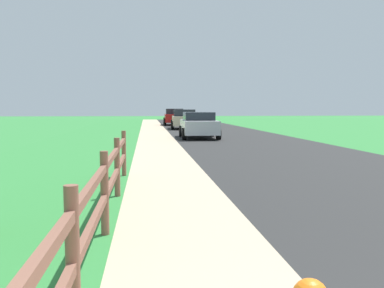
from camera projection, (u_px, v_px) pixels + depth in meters
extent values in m
plane|color=#31813A|center=(171.00, 136.00, 25.73)|extent=(120.00, 120.00, 0.00)
cube|color=#292929|center=(222.00, 133.00, 28.09)|extent=(7.00, 66.00, 0.01)
cube|color=#C0AA8B|center=(124.00, 134.00, 27.38)|extent=(6.00, 66.00, 0.01)
cube|color=#31813A|center=(101.00, 134.00, 27.22)|extent=(5.00, 66.00, 0.00)
cube|color=#CB6115|center=(311.00, 285.00, 2.41)|extent=(0.04, 0.04, 0.04)
cylinder|color=brown|center=(73.00, 260.00, 3.17)|extent=(0.11, 0.11, 1.14)
cylinder|color=brown|center=(105.00, 193.00, 5.62)|extent=(0.11, 0.11, 1.14)
cylinder|color=brown|center=(117.00, 167.00, 8.07)|extent=(0.11, 0.11, 1.14)
cylinder|color=brown|center=(124.00, 153.00, 10.51)|extent=(0.11, 0.11, 1.14)
cube|color=brown|center=(105.00, 198.00, 5.62)|extent=(0.07, 9.89, 0.09)
cube|color=brown|center=(104.00, 168.00, 5.59)|extent=(0.07, 9.89, 0.09)
cube|color=#B7BABF|center=(199.00, 127.00, 23.63)|extent=(1.95, 4.30, 0.74)
cube|color=#1E232B|center=(198.00, 116.00, 23.77)|extent=(1.69, 2.31, 0.45)
cylinder|color=black|center=(181.00, 131.00, 24.89)|extent=(0.23, 0.65, 0.64)
cylinder|color=black|center=(212.00, 131.00, 25.05)|extent=(0.23, 0.65, 0.64)
cylinder|color=black|center=(184.00, 134.00, 22.27)|extent=(0.23, 0.65, 0.64)
cylinder|color=black|center=(219.00, 134.00, 22.43)|extent=(0.23, 0.65, 0.64)
cube|color=#C6B793|center=(184.00, 121.00, 33.91)|extent=(2.10, 4.51, 0.74)
cube|color=#1E232B|center=(184.00, 113.00, 33.90)|extent=(1.76, 2.17, 0.54)
cylinder|color=black|center=(172.00, 124.00, 35.24)|extent=(0.25, 0.70, 0.70)
cylinder|color=black|center=(195.00, 124.00, 35.36)|extent=(0.25, 0.70, 0.70)
cylinder|color=black|center=(173.00, 125.00, 32.51)|extent=(0.25, 0.70, 0.70)
cylinder|color=black|center=(197.00, 125.00, 32.63)|extent=(0.25, 0.70, 0.70)
cube|color=maroon|center=(174.00, 118.00, 41.48)|extent=(2.00, 4.74, 0.78)
cube|color=#1E232B|center=(174.00, 111.00, 41.57)|extent=(1.72, 2.21, 0.53)
cylinder|color=black|center=(164.00, 121.00, 42.87)|extent=(0.24, 0.71, 0.71)
cylinder|color=black|center=(183.00, 121.00, 43.04)|extent=(0.24, 0.71, 0.71)
cylinder|color=black|center=(165.00, 122.00, 39.98)|extent=(0.24, 0.71, 0.71)
cylinder|color=black|center=(185.00, 122.00, 40.15)|extent=(0.24, 0.71, 0.71)
cube|color=navy|center=(176.00, 116.00, 50.63)|extent=(1.90, 4.76, 0.66)
cube|color=#1E232B|center=(176.00, 111.00, 50.57)|extent=(1.65, 2.36, 0.53)
cylinder|color=black|center=(167.00, 118.00, 52.00)|extent=(0.23, 0.75, 0.75)
cylinder|color=black|center=(182.00, 118.00, 52.22)|extent=(0.23, 0.75, 0.75)
cylinder|color=black|center=(169.00, 119.00, 49.09)|extent=(0.23, 0.75, 0.75)
cylinder|color=black|center=(185.00, 119.00, 49.31)|extent=(0.23, 0.75, 0.75)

